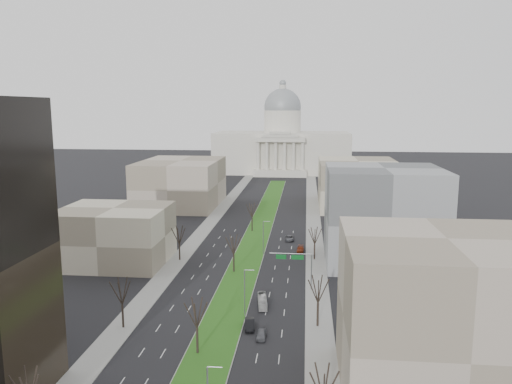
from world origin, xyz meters
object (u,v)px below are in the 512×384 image
Objects in this scene: car_grey_near at (261,334)px; car_red at (300,249)px; car_black at (250,324)px; car_grey_far at (289,238)px; box_van at (262,301)px.

car_grey_near is 53.07m from car_red.
car_grey_far is (4.95, 60.20, -0.08)m from car_black.
car_grey_far is (-3.35, 11.00, 0.06)m from car_red.
car_red is at bearing 72.46° from box_van.
box_van is at bearing -97.35° from car_grey_far.
car_black is 0.69× the size of box_van.
car_black reaches higher than car_grey_far.
car_grey_far is at bearing 78.48° from box_van.
car_black is 1.07× the size of car_red.
car_black is (-2.42, 3.54, 0.13)m from car_grey_near.
car_grey_near is 0.87× the size of car_red.
car_black is 0.94× the size of car_grey_far.
car_red is at bearing 83.91° from car_grey_near.
box_van is at bearing 94.64° from car_grey_near.
car_grey_near is at bearing -93.02° from box_van.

